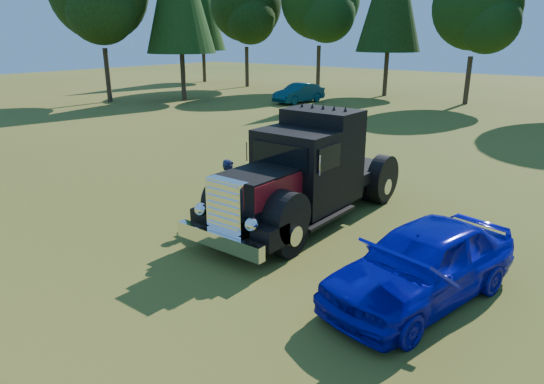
{
  "coord_description": "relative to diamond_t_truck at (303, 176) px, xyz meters",
  "views": [
    {
      "loc": [
        7.09,
        -7.96,
        4.97
      ],
      "look_at": [
        -0.04,
        1.14,
        1.19
      ],
      "focal_mm": 32.0,
      "sensor_mm": 36.0,
      "label": 1
    }
  ],
  "objects": [
    {
      "name": "spectator_near",
      "position": [
        -1.64,
        -1.18,
        -0.41
      ],
      "size": [
        0.54,
        0.71,
        1.73
      ],
      "primitive_type": "imported",
      "rotation": [
        0.0,
        0.0,
        1.34
      ],
      "color": "#1E2447",
      "rests_on": "ground"
    },
    {
      "name": "spectator_far",
      "position": [
        -1.92,
        0.86,
        -0.32
      ],
      "size": [
        1.14,
        1.18,
        1.92
      ],
      "primitive_type": "imported",
      "rotation": [
        0.0,
        0.0,
        0.95
      ],
      "color": "navy",
      "rests_on": "ground"
    },
    {
      "name": "diamond_t_truck",
      "position": [
        0.0,
        0.0,
        0.0
      ],
      "size": [
        3.34,
        7.16,
        3.0
      ],
      "color": "black",
      "rests_on": "ground"
    },
    {
      "name": "distant_teal_car",
      "position": [
        -14.15,
        19.98,
        -0.57
      ],
      "size": [
        2.06,
        4.49,
        1.43
      ],
      "primitive_type": "imported",
      "rotation": [
        0.0,
        0.0,
        -0.13
      ],
      "color": "#093A37",
      "rests_on": "ground"
    },
    {
      "name": "hotrod_coupe",
      "position": [
        4.2,
        -2.08,
        -0.5
      ],
      "size": [
        2.77,
        4.86,
        1.89
      ],
      "color": "#0717A8",
      "rests_on": "ground"
    },
    {
      "name": "ground",
      "position": [
        0.03,
        -2.52,
        -1.28
      ],
      "size": [
        120.0,
        120.0,
        0.0
      ],
      "primitive_type": "plane",
      "color": "#3C4F17",
      "rests_on": "ground"
    }
  ]
}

